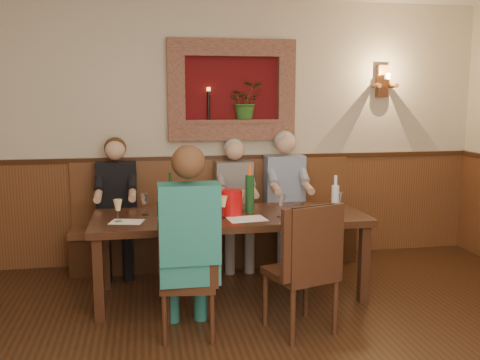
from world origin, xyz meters
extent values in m
cube|color=beige|center=(0.00, 3.00, 1.40)|extent=(6.00, 0.04, 2.80)
cube|color=brown|center=(0.00, 2.98, 0.55)|extent=(6.00, 0.04, 1.10)
cube|color=#381E0F|center=(0.00, 2.98, 1.12)|extent=(6.02, 0.06, 0.05)
cube|color=#560C0E|center=(0.20, 2.98, 1.85)|extent=(1.00, 0.02, 0.70)
cube|color=#95624C|center=(0.20, 2.94, 2.29)|extent=(1.36, 0.12, 0.18)
cube|color=#95624C|center=(0.20, 2.94, 1.41)|extent=(1.36, 0.12, 0.18)
cube|color=#95624C|center=(-0.39, 2.94, 1.85)|extent=(0.18, 0.12, 0.70)
cube|color=#95624C|center=(0.79, 2.94, 1.85)|extent=(0.18, 0.12, 0.70)
cube|color=#95624C|center=(0.20, 2.94, 1.52)|extent=(1.00, 0.14, 0.04)
imported|color=#2E5C1F|center=(0.35, 2.94, 1.74)|extent=(0.35, 0.30, 0.39)
cylinder|color=black|center=(-0.05, 2.94, 1.69)|extent=(0.03, 0.03, 0.30)
cylinder|color=#FFBF59|center=(-0.05, 2.94, 1.86)|extent=(0.04, 0.04, 0.04)
cube|color=brown|center=(1.90, 2.95, 1.95)|extent=(0.12, 0.08, 0.35)
cylinder|color=brown|center=(1.80, 2.88, 1.90)|extent=(0.05, 0.18, 0.05)
cylinder|color=brown|center=(2.00, 2.88, 1.90)|extent=(0.05, 0.18, 0.05)
cylinder|color=#FFBF59|center=(1.90, 2.82, 2.00)|extent=(0.06, 0.06, 0.06)
cube|color=black|center=(0.00, 1.85, 0.72)|extent=(2.40, 0.90, 0.06)
cube|color=black|center=(-1.12, 1.48, 0.34)|extent=(0.08, 0.08, 0.69)
cube|color=black|center=(1.12, 1.48, 0.34)|extent=(0.08, 0.08, 0.69)
cube|color=black|center=(-1.12, 2.22, 0.34)|extent=(0.08, 0.08, 0.69)
cube|color=black|center=(1.12, 2.22, 0.34)|extent=(0.08, 0.08, 0.69)
cube|color=#381E0F|center=(0.00, 2.76, 0.20)|extent=(3.00, 0.40, 0.40)
cube|color=brown|center=(0.00, 2.76, 0.42)|extent=(3.00, 0.45, 0.06)
cube|color=brown|center=(0.00, 2.95, 0.78)|extent=(3.00, 0.06, 0.66)
cube|color=black|center=(-0.43, 1.11, 0.19)|extent=(0.43, 0.43, 0.38)
cube|color=black|center=(-0.43, 1.11, 0.41)|extent=(0.45, 0.45, 0.05)
cube|color=black|center=(-0.45, 0.93, 0.67)|extent=(0.40, 0.09, 0.48)
cube|color=black|center=(0.41, 1.04, 0.21)|extent=(0.54, 0.54, 0.43)
cube|color=black|center=(0.41, 1.04, 0.46)|extent=(0.57, 0.57, 0.05)
cube|color=black|center=(0.47, 0.84, 0.75)|extent=(0.44, 0.18, 0.54)
cube|color=black|center=(-1.02, 2.62, 0.23)|extent=(0.40, 0.42, 0.45)
cube|color=black|center=(-1.02, 2.78, 0.87)|extent=(0.40, 0.21, 0.52)
sphere|color=#D8A384|center=(-1.02, 2.74, 1.25)|extent=(0.20, 0.20, 0.20)
sphere|color=#4C2D19|center=(-1.02, 2.79, 1.27)|extent=(0.22, 0.22, 0.22)
cube|color=#585451|center=(0.19, 2.62, 0.23)|extent=(0.39, 0.41, 0.45)
cube|color=#585451|center=(0.19, 2.78, 0.85)|extent=(0.39, 0.20, 0.51)
sphere|color=#D8A384|center=(0.19, 2.74, 1.23)|extent=(0.19, 0.19, 0.19)
sphere|color=#B2B2B2|center=(0.19, 2.79, 1.24)|extent=(0.21, 0.21, 0.21)
cube|color=navy|center=(0.74, 2.61, 0.23)|extent=(0.42, 0.44, 0.45)
cube|color=navy|center=(0.74, 2.78, 0.88)|extent=(0.42, 0.22, 0.55)
sphere|color=#D8A384|center=(0.74, 2.74, 1.29)|extent=(0.21, 0.21, 0.21)
sphere|color=#B2B2B2|center=(0.74, 2.79, 1.31)|extent=(0.23, 0.23, 0.23)
cube|color=#184956|center=(-0.43, 1.15, 0.23)|extent=(0.43, 0.45, 0.45)
cube|color=#184956|center=(-0.43, 0.98, 0.90)|extent=(0.43, 0.23, 0.57)
sphere|color=#D8A384|center=(-0.43, 1.02, 1.32)|extent=(0.22, 0.22, 0.22)
sphere|color=#4C2D19|center=(-0.43, 0.97, 1.34)|extent=(0.24, 0.24, 0.24)
cylinder|color=#BD0B0D|center=(0.01, 1.84, 0.86)|extent=(0.20, 0.20, 0.22)
cylinder|color=#19471E|center=(0.19, 1.91, 0.92)|extent=(0.09, 0.09, 0.34)
cylinder|color=#F85A1B|center=(0.19, 1.91, 1.14)|extent=(0.04, 0.04, 0.09)
cylinder|color=#19471E|center=(-0.51, 2.00, 0.89)|extent=(0.07, 0.07, 0.28)
cylinder|color=#19471E|center=(-0.51, 2.00, 1.08)|extent=(0.03, 0.03, 0.09)
cylinder|color=silver|center=(0.90, 1.64, 0.89)|extent=(0.09, 0.09, 0.27)
cylinder|color=silver|center=(0.90, 1.64, 1.07)|extent=(0.04, 0.04, 0.09)
cube|color=white|center=(-0.89, 1.73, 0.75)|extent=(0.30, 0.25, 0.00)
cube|color=white|center=(0.11, 1.65, 0.75)|extent=(0.34, 0.26, 0.00)
cube|color=white|center=(0.86, 1.77, 0.75)|extent=(0.31, 0.27, 0.00)
cube|color=white|center=(-0.40, 1.57, 0.75)|extent=(0.29, 0.25, 0.00)
camera|label=1|loc=(-0.73, -2.73, 1.80)|focal=40.00mm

